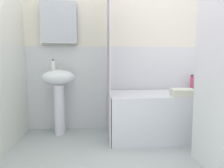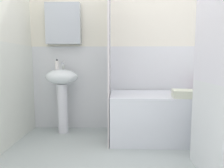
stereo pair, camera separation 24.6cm
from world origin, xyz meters
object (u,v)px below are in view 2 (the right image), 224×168
(lotion_bottle, at_px, (198,84))
(towel_folded, at_px, (184,94))
(sink, at_px, (62,87))
(body_wash_bottle, at_px, (205,85))
(soap_dispenser, at_px, (57,65))
(bathtub, at_px, (166,116))

(lotion_bottle, xyz_separation_m, towel_folded, (-0.35, -0.52, -0.06))
(sink, distance_m, towel_folded, 1.58)
(body_wash_bottle, height_order, lotion_bottle, lotion_bottle)
(soap_dispenser, xyz_separation_m, bathtub, (1.44, -0.19, -0.65))
(sink, height_order, body_wash_bottle, sink)
(bathtub, distance_m, body_wash_bottle, 0.76)
(bathtub, height_order, body_wash_bottle, body_wash_bottle)
(body_wash_bottle, relative_size, lotion_bottle, 0.74)
(sink, relative_size, bathtub, 0.62)
(body_wash_bottle, bearing_deg, towel_folded, -130.88)
(lotion_bottle, bearing_deg, soap_dispenser, -177.47)
(soap_dispenser, height_order, bathtub, soap_dispenser)
(sink, height_order, towel_folded, sink)
(body_wash_bottle, bearing_deg, bathtub, -154.67)
(body_wash_bottle, xyz_separation_m, towel_folded, (-0.46, -0.53, -0.03))
(bathtub, bearing_deg, body_wash_bottle, 25.33)
(soap_dispenser, distance_m, body_wash_bottle, 2.07)
(soap_dispenser, relative_size, lotion_bottle, 0.64)
(sink, height_order, soap_dispenser, soap_dispenser)
(bathtub, relative_size, body_wash_bottle, 8.61)
(bathtub, relative_size, towel_folded, 5.45)
(soap_dispenser, xyz_separation_m, lotion_bottle, (1.95, 0.09, -0.26))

